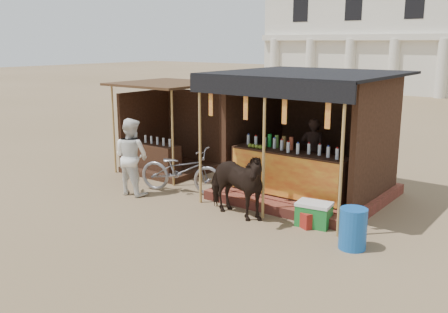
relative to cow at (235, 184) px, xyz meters
name	(u,v)px	position (x,y,z in m)	size (l,w,h in m)	color
ground	(172,229)	(-0.52, -1.26, -0.69)	(120.00, 120.00, 0.00)	#846B4C
main_stall	(308,152)	(0.48, 2.09, 0.34)	(3.60, 3.61, 2.78)	#973F31
secondary_stall	(167,139)	(-3.69, 1.97, 0.16)	(2.40, 2.40, 2.38)	#3C2215
cow	(235,184)	(0.00, 0.00, 0.00)	(0.74, 1.62, 1.37)	black
motorbike	(181,170)	(-1.95, 0.59, -0.15)	(0.71, 2.02, 1.06)	gray
bystander	(131,156)	(-2.77, -0.15, 0.19)	(0.85, 0.66, 1.75)	white
blue_barrel	(353,229)	(2.50, -0.07, -0.33)	(0.46, 0.46, 0.71)	#1655A7
red_crate	(310,218)	(1.44, 0.45, -0.54)	(0.36, 0.43, 0.30)	maroon
cooler	(314,214)	(1.49, 0.51, -0.45)	(0.70, 0.53, 0.46)	#1A782C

